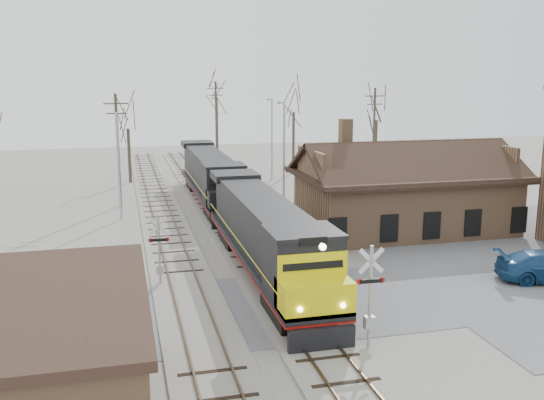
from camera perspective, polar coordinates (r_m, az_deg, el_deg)
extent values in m
plane|color=#9A958B|center=(29.63, 1.39, -9.86)|extent=(140.00, 140.00, 0.00)
cube|color=#5B5B5F|center=(29.63, 1.39, -9.84)|extent=(60.00, 9.00, 0.03)
cube|color=#9A958B|center=(43.57, -3.88, -2.75)|extent=(3.40, 90.00, 0.12)
cube|color=#473323|center=(43.43, -4.82, -2.67)|extent=(0.08, 90.00, 0.14)
cube|color=#473323|center=(43.67, -2.96, -2.56)|extent=(0.08, 90.00, 0.14)
cube|color=#9A958B|center=(43.04, -9.80, -3.08)|extent=(3.40, 90.00, 0.12)
cube|color=#473323|center=(42.97, -10.76, -2.99)|extent=(0.08, 90.00, 0.14)
cube|color=#473323|center=(43.07, -8.85, -2.89)|extent=(0.08, 90.00, 0.14)
cube|color=#966E4D|center=(44.07, 12.35, -0.25)|extent=(14.00, 8.00, 4.00)
cube|color=black|center=(43.69, 12.46, 2.45)|extent=(15.20, 9.20, 0.30)
cube|color=black|center=(41.53, 13.93, 3.31)|extent=(15.00, 4.71, 2.66)
cube|color=black|center=(45.60, 11.23, 4.15)|extent=(15.00, 4.71, 2.66)
cube|color=#966E4D|center=(43.11, 6.94, 6.14)|extent=(0.80, 0.80, 2.20)
cube|color=black|center=(27.94, 2.32, -10.03)|extent=(2.48, 3.96, 0.99)
cube|color=black|center=(39.84, -2.92, -3.39)|extent=(2.48, 3.96, 0.99)
cube|color=black|center=(33.57, -0.78, -4.85)|extent=(2.97, 19.81, 0.35)
cube|color=maroon|center=(33.63, -0.78, -5.20)|extent=(2.99, 19.81, 0.12)
cube|color=black|center=(34.34, -1.27, -1.82)|extent=(2.58, 14.36, 2.77)
cube|color=black|center=(26.35, 2.91, -6.02)|extent=(2.97, 2.77, 2.77)
cube|color=yellow|center=(25.11, 4.02, -8.97)|extent=(2.97, 1.78, 1.39)
cube|color=black|center=(24.81, 4.70, -12.96)|extent=(2.77, 0.25, 0.99)
cylinder|color=#FFF2CC|center=(23.56, 4.79, -4.41)|extent=(0.28, 0.10, 0.28)
cube|color=black|center=(46.95, -4.69, -1.11)|extent=(2.48, 3.96, 0.99)
cube|color=black|center=(59.45, -6.74, 1.55)|extent=(2.48, 3.96, 0.99)
cube|color=black|center=(53.03, -5.85, 1.22)|extent=(2.97, 19.81, 0.35)
cube|color=maroon|center=(53.07, -5.84, 0.98)|extent=(2.99, 19.81, 0.12)
cube|color=black|center=(53.99, -6.07, 3.05)|extent=(2.58, 14.36, 2.77)
cube|color=black|center=(45.63, -4.55, 1.51)|extent=(2.97, 2.77, 2.77)
cube|color=black|center=(44.16, -4.17, 0.06)|extent=(2.97, 1.78, 1.39)
cube|color=black|center=(43.53, -3.91, -2.11)|extent=(2.77, 0.25, 0.99)
cylinder|color=#A5A8AD|center=(25.17, 9.23, -8.87)|extent=(0.15, 0.15, 4.20)
cube|color=silver|center=(24.70, 9.34, -5.67)|extent=(1.10, 0.07, 1.10)
cube|color=silver|center=(24.70, 9.34, -5.67)|extent=(1.10, 0.07, 1.10)
cube|color=black|center=(24.96, 9.28, -7.51)|extent=(0.95, 0.18, 0.16)
cylinder|color=#B20C0C|center=(24.79, 8.25, -7.61)|extent=(0.25, 0.09, 0.25)
cylinder|color=#B20C0C|center=(25.13, 10.29, -7.41)|extent=(0.25, 0.09, 0.25)
cube|color=#A5A8AD|center=(25.60, 9.14, -11.30)|extent=(0.42, 0.32, 0.53)
cylinder|color=#A5A8AD|center=(32.28, -10.58, -4.68)|extent=(0.13, 0.13, 3.80)
cube|color=silver|center=(31.93, -10.67, -2.39)|extent=(1.00, 0.08, 0.99)
cube|color=silver|center=(31.93, -10.67, -2.39)|extent=(1.00, 0.08, 0.99)
cube|color=black|center=(32.12, -10.62, -3.71)|extent=(0.86, 0.19, 0.14)
cylinder|color=#B20C0C|center=(32.13, -9.85, -3.67)|extent=(0.23, 0.09, 0.23)
cylinder|color=#B20C0C|center=(32.12, -11.38, -3.74)|extent=(0.23, 0.09, 0.23)
cube|color=#A5A8AD|center=(32.58, -10.51, -6.45)|extent=(0.38, 0.29, 0.48)
cylinder|color=#A5A8AD|center=(47.45, -14.22, 3.04)|extent=(0.18, 0.18, 8.15)
cylinder|color=#A5A8AD|center=(47.94, -14.46, 7.90)|extent=(0.12, 1.80, 0.12)
cube|color=#A5A8AD|center=(48.75, -14.45, 7.83)|extent=(0.25, 0.50, 0.12)
cylinder|color=#A5A8AD|center=(48.87, 1.14, 4.06)|extent=(0.18, 0.18, 8.87)
cylinder|color=#A5A8AD|center=(49.36, 0.88, 9.19)|extent=(0.12, 1.80, 0.12)
cube|color=#A5A8AD|center=(50.14, 0.64, 9.12)|extent=(0.25, 0.50, 0.12)
cylinder|color=#A5A8AD|center=(63.98, -0.01, 5.71)|extent=(0.18, 0.18, 8.54)
cylinder|color=#A5A8AD|center=(64.56, -0.21, 9.47)|extent=(0.12, 1.80, 0.12)
cube|color=#A5A8AD|center=(65.34, -0.38, 9.41)|extent=(0.25, 0.50, 0.12)
cylinder|color=#382D23|center=(52.28, -14.28, 4.50)|extent=(0.24, 0.24, 9.41)
cube|color=#382D23|center=(51.97, -14.50, 8.77)|extent=(2.00, 0.10, 0.10)
cube|color=#382D23|center=(52.01, -14.46, 7.89)|extent=(1.60, 0.10, 0.10)
cylinder|color=#382D23|center=(72.24, -5.26, 7.01)|extent=(0.24, 0.24, 10.24)
cube|color=#382D23|center=(72.02, -5.33, 10.43)|extent=(2.00, 0.10, 0.10)
cube|color=#382D23|center=(72.04, -5.32, 9.80)|extent=(1.60, 0.10, 0.10)
cylinder|color=#382D23|center=(61.78, 9.55, 5.87)|extent=(0.24, 0.24, 9.70)
cube|color=#382D23|center=(61.51, 9.67, 9.63)|extent=(2.00, 0.10, 0.10)
cube|color=#382D23|center=(61.55, 9.65, 8.88)|extent=(1.60, 0.10, 0.10)
cylinder|color=#382D23|center=(64.12, -13.29, 4.08)|extent=(0.32, 0.32, 5.59)
cylinder|color=#382D23|center=(78.69, -5.20, 6.62)|extent=(0.32, 0.32, 8.14)
cylinder|color=#382D23|center=(69.74, 2.03, 5.48)|extent=(0.32, 0.32, 6.83)
cylinder|color=#382D23|center=(69.26, 9.73, 4.94)|extent=(0.32, 0.32, 6.01)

